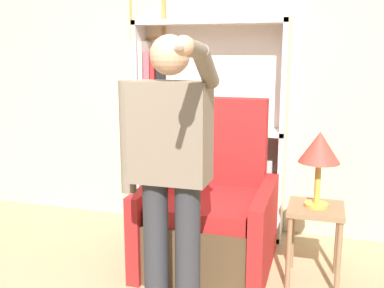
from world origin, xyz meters
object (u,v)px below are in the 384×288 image
object	(u,v)px
armchair	(210,215)
person_standing	(170,165)
side_table	(315,222)
bookcase	(194,133)
table_lamp	(319,150)

from	to	relation	value
armchair	person_standing	bearing A→B (deg)	-91.77
armchair	side_table	size ratio (longest dim) A/B	2.24
bookcase	side_table	distance (m)	1.40
armchair	side_table	bearing A→B (deg)	-6.66
side_table	armchair	bearing A→B (deg)	173.34
armchair	side_table	distance (m)	0.79
person_standing	table_lamp	world-z (taller)	person_standing
bookcase	table_lamp	distance (m)	1.33
side_table	table_lamp	distance (m)	0.52
person_standing	side_table	bearing A→B (deg)	43.39
side_table	table_lamp	xyz separation A→B (m)	(0.00, 0.00, 0.52)
side_table	table_lamp	world-z (taller)	table_lamp
side_table	table_lamp	bearing A→B (deg)	45.00
table_lamp	armchair	bearing A→B (deg)	173.34
bookcase	armchair	xyz separation A→B (m)	(0.32, -0.64, -0.52)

